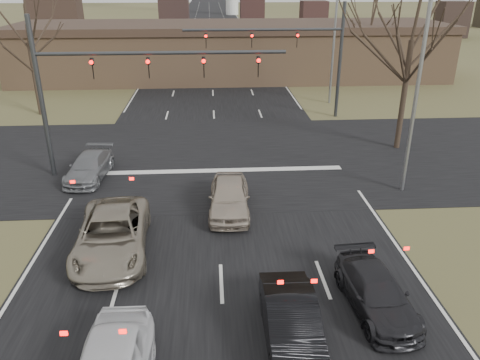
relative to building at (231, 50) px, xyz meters
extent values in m
plane|color=brown|center=(-2.00, -38.00, -2.67)|extent=(360.00, 360.00, 0.00)
cube|color=black|center=(-2.00, 22.00, -2.66)|extent=(14.00, 300.00, 0.02)
cube|color=black|center=(-2.00, -23.00, -2.65)|extent=(200.00, 14.00, 0.02)
cube|color=#906D4D|center=(0.00, 0.00, -0.37)|extent=(42.00, 10.00, 4.60)
cube|color=#38281E|center=(0.00, 0.00, 2.28)|extent=(42.40, 10.40, 0.70)
cylinder|color=#383A3D|center=(-10.50, -25.00, 1.33)|extent=(0.24, 0.24, 8.00)
cylinder|color=#383A3D|center=(-4.50, -25.00, 3.53)|extent=(12.00, 0.18, 0.18)
imported|color=black|center=(-7.83, -25.00, 2.83)|extent=(0.16, 0.20, 1.00)
imported|color=black|center=(-5.17, -25.00, 2.83)|extent=(0.16, 0.20, 1.00)
imported|color=black|center=(-2.50, -25.00, 2.83)|extent=(0.16, 0.20, 1.00)
imported|color=black|center=(0.17, -25.00, 2.83)|extent=(0.16, 0.20, 1.00)
cylinder|color=#383A3D|center=(7.00, -15.00, 1.33)|extent=(0.24, 0.24, 8.00)
cylinder|color=#383A3D|center=(1.50, -15.00, 3.53)|extent=(11.00, 0.18, 0.18)
imported|color=black|center=(3.86, -15.00, 2.83)|extent=(0.16, 0.20, 1.00)
imported|color=black|center=(0.71, -15.00, 2.83)|extent=(0.16, 0.20, 1.00)
imported|color=black|center=(-2.43, -15.00, 2.83)|extent=(0.16, 0.20, 1.00)
cylinder|color=gray|center=(7.00, -28.00, 2.33)|extent=(0.18, 0.18, 10.00)
cylinder|color=gray|center=(7.50, -11.00, 2.33)|extent=(0.18, 0.18, 10.00)
cylinder|color=black|center=(9.00, -22.00, 0.50)|extent=(0.32, 0.32, 6.33)
cylinder|color=black|center=(-15.00, -13.00, -0.05)|extent=(0.32, 0.32, 5.23)
cylinder|color=black|center=(13.00, -3.00, -0.19)|extent=(0.32, 0.32, 4.95)
imported|color=gray|center=(-6.00, -32.77, -1.89)|extent=(2.94, 5.72, 1.54)
imported|color=black|center=(-0.10, -37.90, -1.97)|extent=(1.49, 4.22, 1.39)
imported|color=black|center=(2.78, -36.59, -2.07)|extent=(2.01, 4.24, 1.20)
imported|color=slate|center=(-8.50, -25.50, -2.05)|extent=(2.09, 4.38, 1.23)
imported|color=#BAAA96|center=(-1.50, -29.73, -1.93)|extent=(1.95, 4.41, 1.48)
camera|label=1|loc=(-2.20, -48.15, 6.97)|focal=35.00mm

